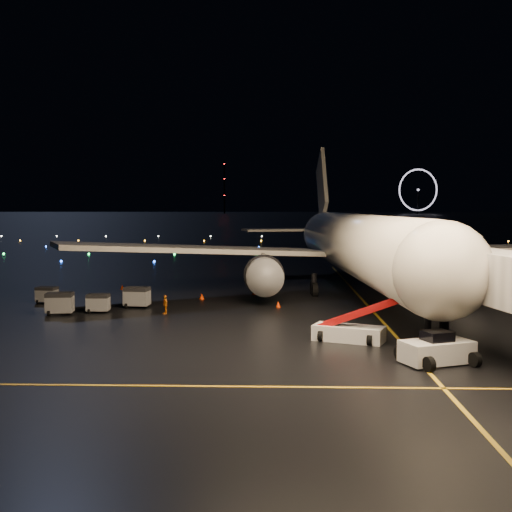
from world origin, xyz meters
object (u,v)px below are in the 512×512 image
object	(u,v)px
airliner	(353,211)
pushback_tug	(437,347)
crew_c	(165,304)
baggage_cart_1	(98,303)
baggage_cart_3	(47,295)
belt_loader	(349,316)
baggage_cart_0	(137,297)
baggage_cart_2	(60,304)

from	to	relation	value
airliner	pushback_tug	world-z (taller)	airliner
crew_c	baggage_cart_1	xyz separation A→B (m)	(-5.95, 0.56, -0.01)
pushback_tug	baggage_cart_1	bearing A→B (deg)	123.12
baggage_cart_3	belt_loader	bearing A→B (deg)	-23.86
belt_loader	airliner	bearing A→B (deg)	104.88
belt_loader	baggage_cart_0	world-z (taller)	belt_loader
baggage_cart_2	crew_c	bearing A→B (deg)	-3.14
airliner	belt_loader	bearing A→B (deg)	-101.01
baggage_cart_2	baggage_cart_3	xyz separation A→B (m)	(-3.39, 6.31, -0.16)
belt_loader	baggage_cart_3	bearing A→B (deg)	170.88
airliner	baggage_cart_3	distance (m)	32.07
pushback_tug	belt_loader	distance (m)	7.66
airliner	baggage_cart_2	world-z (taller)	airliner
baggage_cart_1	baggage_cart_3	bearing A→B (deg)	139.64
airliner	baggage_cart_0	xyz separation A→B (m)	(-20.82, -10.55, -7.81)
baggage_cart_3	baggage_cart_2	bearing A→B (deg)	-54.27
baggage_cart_0	baggage_cart_3	world-z (taller)	baggage_cart_0
baggage_cart_0	baggage_cart_1	world-z (taller)	baggage_cart_0
crew_c	airliner	bearing A→B (deg)	100.83
airliner	baggage_cart_0	bearing A→B (deg)	-156.82
baggage_cart_0	baggage_cart_2	size ratio (longest dim) A/B	0.98
pushback_tug	crew_c	distance (m)	25.34
belt_loader	baggage_cart_0	distance (m)	22.57
belt_loader	pushback_tug	bearing A→B (deg)	-32.04
crew_c	belt_loader	bearing A→B (deg)	26.25
baggage_cart_2	baggage_cart_3	world-z (taller)	baggage_cart_2
crew_c	baggage_cart_3	world-z (taller)	crew_c
baggage_cart_1	baggage_cart_3	xyz separation A→B (m)	(-6.35, 5.10, -0.02)
pushback_tug	baggage_cart_3	xyz separation A→B (m)	(-31.25, 22.48, -0.19)
airliner	baggage_cart_2	size ratio (longest dim) A/B	27.88
crew_c	baggage_cart_3	size ratio (longest dim) A/B	0.88
baggage_cart_2	airliner	bearing A→B (deg)	21.45
airliner	belt_loader	distance (m)	25.76
baggage_cart_1	baggage_cart_0	bearing A→B (deg)	43.91
airliner	baggage_cart_2	xyz separation A→B (m)	(-26.55, -14.58, -7.79)
crew_c	baggage_cart_3	xyz separation A→B (m)	(-12.30, 5.66, -0.03)
crew_c	baggage_cart_0	xyz separation A→B (m)	(-3.17, 3.39, 0.11)
baggage_cart_0	baggage_cart_1	distance (m)	3.97
airliner	crew_c	world-z (taller)	airliner
airliner	baggage_cart_1	size ratio (longest dim) A/B	33.02
baggage_cart_1	baggage_cart_2	distance (m)	3.20
airliner	baggage_cart_1	bearing A→B (deg)	-154.15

